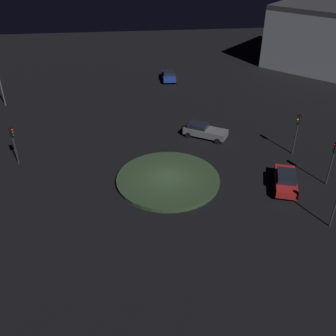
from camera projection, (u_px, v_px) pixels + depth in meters
name	position (u px, v px, depth m)	size (l,w,h in m)	color
ground_plane	(168.00, 181.00, 34.02)	(115.52, 115.52, 0.00)	black
roundabout_island	(168.00, 179.00, 33.93)	(9.17, 9.17, 0.33)	#2D4228
car_grey	(204.00, 131.00, 40.66)	(3.80, 4.77, 1.44)	slate
car_red	(286.00, 180.00, 32.76)	(4.80, 3.07, 1.43)	red
car_blue	(169.00, 76.00, 55.68)	(4.05, 2.12, 1.37)	#1E38A5
traffic_light_north	(333.00, 155.00, 32.00)	(0.33, 0.37, 4.13)	#2D2D2D
traffic_light_north_near	(297.00, 127.00, 36.48)	(0.35, 0.39, 4.19)	#2D2D2D
traffic_light_south	(13.00, 139.00, 34.95)	(0.35, 0.39, 3.82)	#2D2D2D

